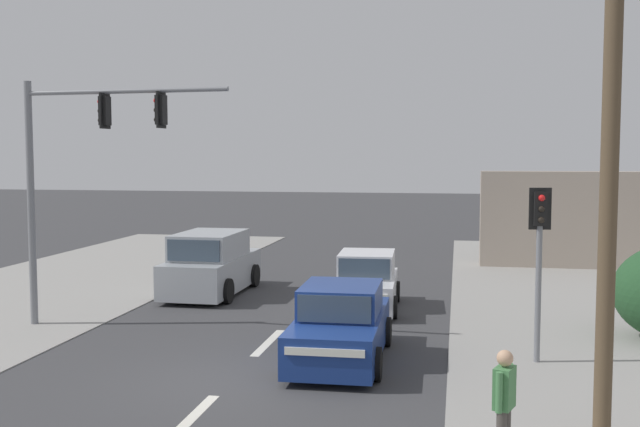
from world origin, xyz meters
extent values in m
plane|color=#3A3A3D|center=(0.00, 0.00, 0.00)|extent=(140.00, 140.00, 0.00)
cube|color=silver|center=(0.00, -2.00, 0.00)|extent=(0.20, 2.40, 0.01)
cube|color=silver|center=(0.00, 3.00, 0.00)|extent=(0.20, 2.40, 0.01)
cube|color=silver|center=(0.00, 8.00, 0.00)|extent=(0.20, 2.40, 0.01)
cylinder|color=brown|center=(6.30, -1.61, 4.78)|extent=(0.26, 0.26, 9.57)
cylinder|color=slate|center=(-6.18, 3.70, 3.00)|extent=(0.18, 0.18, 6.00)
cylinder|color=slate|center=(-3.58, 3.52, 5.70)|extent=(5.20, 0.47, 0.11)
cube|color=black|center=(-4.10, 3.55, 5.25)|extent=(0.22, 0.27, 0.68)
cube|color=black|center=(-4.10, 3.55, 5.25)|extent=(0.07, 0.44, 0.84)
sphere|color=red|center=(-4.22, 3.56, 5.47)|extent=(0.13, 0.13, 0.13)
sphere|color=black|center=(-4.22, 3.56, 5.25)|extent=(0.13, 0.13, 0.13)
sphere|color=black|center=(-4.22, 3.56, 5.03)|extent=(0.13, 0.13, 0.13)
cube|color=black|center=(-2.65, 3.45, 5.25)|extent=(0.22, 0.27, 0.68)
cube|color=black|center=(-2.65, 3.45, 5.25)|extent=(0.07, 0.44, 0.84)
sphere|color=red|center=(-2.77, 3.46, 5.47)|extent=(0.13, 0.13, 0.13)
sphere|color=black|center=(-2.77, 3.46, 5.25)|extent=(0.13, 0.13, 0.13)
sphere|color=black|center=(-2.77, 3.46, 5.03)|extent=(0.13, 0.13, 0.13)
cylinder|color=slate|center=(5.77, 2.40, 1.40)|extent=(0.12, 0.12, 2.80)
cube|color=black|center=(5.77, 2.40, 3.14)|extent=(0.28, 0.23, 0.68)
cube|color=black|center=(5.77, 2.40, 3.14)|extent=(0.44, 0.10, 0.84)
sphere|color=red|center=(5.78, 2.28, 3.36)|extent=(0.13, 0.13, 0.13)
sphere|color=black|center=(5.78, 2.28, 3.14)|extent=(0.13, 0.13, 0.13)
sphere|color=black|center=(5.78, 2.28, 2.92)|extent=(0.13, 0.13, 0.13)
cube|color=silver|center=(1.71, 7.06, 0.51)|extent=(1.77, 3.67, 0.76)
cube|color=silver|center=(1.70, 7.36, 1.21)|extent=(1.57, 1.97, 0.64)
cube|color=#384756|center=(1.74, 6.39, 1.21)|extent=(1.36, 0.12, 0.54)
cube|color=#384756|center=(1.65, 8.33, 1.21)|extent=(1.33, 0.12, 0.51)
cube|color=white|center=(1.80, 5.24, 0.68)|extent=(1.36, 0.10, 0.14)
cylinder|color=black|center=(2.56, 5.99, 0.30)|extent=(0.21, 0.61, 0.60)
cylinder|color=black|center=(0.97, 5.91, 0.30)|extent=(0.21, 0.61, 0.60)
cylinder|color=black|center=(2.46, 8.21, 0.30)|extent=(0.21, 0.61, 0.60)
cylinder|color=black|center=(0.86, 8.14, 0.30)|extent=(0.21, 0.61, 0.60)
cube|color=#A3A8AD|center=(-3.17, 8.48, 0.64)|extent=(1.87, 4.51, 1.00)
cube|color=#A3A8AD|center=(-3.17, 8.28, 1.52)|extent=(1.74, 2.71, 0.76)
cube|color=#384756|center=(-3.16, 9.65, 1.52)|extent=(1.58, 0.07, 0.65)
cube|color=#384756|center=(-3.18, 6.91, 1.52)|extent=(1.55, 0.07, 0.61)
cube|color=white|center=(-3.15, 10.75, 0.86)|extent=(1.56, 0.05, 0.14)
cylinder|color=black|center=(-4.08, 9.88, 0.36)|extent=(0.22, 0.72, 0.72)
cylinder|color=black|center=(-2.24, 9.87, 0.36)|extent=(0.22, 0.72, 0.72)
cylinder|color=black|center=(-4.09, 7.09, 0.36)|extent=(0.22, 0.72, 0.72)
cylinder|color=black|center=(-2.25, 7.08, 0.36)|extent=(0.22, 0.72, 0.72)
cube|color=navy|center=(1.82, 1.88, 0.54)|extent=(1.78, 4.23, 0.80)
cube|color=navy|center=(1.82, 1.93, 1.25)|extent=(1.60, 1.93, 0.62)
cube|color=#384756|center=(1.84, 0.96, 1.25)|extent=(1.44, 0.09, 0.53)
cube|color=#384756|center=(1.80, 2.90, 1.25)|extent=(1.40, 0.09, 0.50)
cube|color=white|center=(1.86, -0.24, 0.72)|extent=(1.45, 0.07, 0.14)
cylinder|color=black|center=(2.70, 0.59, 0.32)|extent=(0.20, 0.64, 0.64)
cylinder|color=black|center=(1.00, 0.56, 0.32)|extent=(0.20, 0.64, 0.64)
cylinder|color=black|center=(2.64, 3.20, 0.32)|extent=(0.20, 0.64, 0.64)
cylinder|color=black|center=(0.94, 3.16, 0.32)|extent=(0.20, 0.64, 0.64)
cube|color=#47844C|center=(4.79, -3.03, 1.12)|extent=(0.33, 0.41, 0.56)
sphere|color=tan|center=(4.79, -3.03, 1.52)|extent=(0.22, 0.22, 0.22)
cylinder|color=#47844C|center=(4.71, -3.25, 1.12)|extent=(0.09, 0.09, 0.54)
cylinder|color=#47844C|center=(4.87, -2.80, 1.12)|extent=(0.09, 0.09, 0.54)
camera|label=1|loc=(4.15, -13.04, 4.21)|focal=42.00mm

